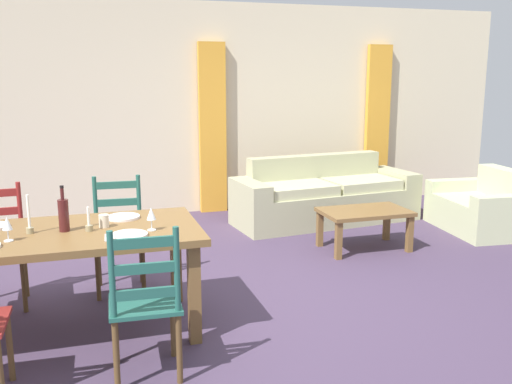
# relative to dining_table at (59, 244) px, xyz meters

# --- Properties ---
(ground_plane) EXTENTS (9.60, 9.60, 0.02)m
(ground_plane) POSITION_rel_dining_table_xyz_m (1.27, 0.13, -0.67)
(ground_plane) COLOR #45364E
(wall_far) EXTENTS (9.60, 0.16, 2.70)m
(wall_far) POSITION_rel_dining_table_xyz_m (1.27, 3.43, 0.69)
(wall_far) COLOR beige
(wall_far) RESTS_ON ground_plane
(curtain_panel_left) EXTENTS (0.35, 0.08, 2.20)m
(curtain_panel_left) POSITION_rel_dining_table_xyz_m (1.83, 3.29, 0.44)
(curtain_panel_left) COLOR gold
(curtain_panel_left) RESTS_ON ground_plane
(curtain_panel_right) EXTENTS (0.35, 0.08, 2.20)m
(curtain_panel_right) POSITION_rel_dining_table_xyz_m (4.23, 3.29, 0.44)
(curtain_panel_right) COLOR gold
(curtain_panel_right) RESTS_ON ground_plane
(dining_table) EXTENTS (1.90, 0.96, 0.75)m
(dining_table) POSITION_rel_dining_table_xyz_m (0.00, 0.00, 0.00)
(dining_table) COLOR brown
(dining_table) RESTS_ON ground_plane
(dining_chair_near_right) EXTENTS (0.44, 0.42, 0.96)m
(dining_chair_near_right) POSITION_rel_dining_table_xyz_m (0.49, -0.75, -0.19)
(dining_chair_near_right) COLOR #22594D
(dining_chair_near_right) RESTS_ON ground_plane
(dining_chair_far_right) EXTENTS (0.44, 0.42, 0.96)m
(dining_chair_far_right) POSITION_rel_dining_table_xyz_m (0.44, 0.78, -0.19)
(dining_chair_far_right) COLOR #245C4C
(dining_chair_far_right) RESTS_ON ground_plane
(dinner_plate_near_right) EXTENTS (0.24, 0.24, 0.02)m
(dinner_plate_near_right) POSITION_rel_dining_table_xyz_m (0.45, -0.25, 0.10)
(dinner_plate_near_right) COLOR white
(dinner_plate_near_right) RESTS_ON dining_table
(fork_near_right) EXTENTS (0.02, 0.17, 0.01)m
(fork_near_right) POSITION_rel_dining_table_xyz_m (0.30, -0.25, 0.09)
(fork_near_right) COLOR silver
(fork_near_right) RESTS_ON dining_table
(dinner_plate_far_right) EXTENTS (0.24, 0.24, 0.02)m
(dinner_plate_far_right) POSITION_rel_dining_table_xyz_m (0.45, 0.25, 0.10)
(dinner_plate_far_right) COLOR white
(dinner_plate_far_right) RESTS_ON dining_table
(fork_far_right) EXTENTS (0.02, 0.17, 0.01)m
(fork_far_right) POSITION_rel_dining_table_xyz_m (0.30, 0.25, 0.09)
(fork_far_right) COLOR silver
(fork_far_right) RESTS_ON dining_table
(wine_bottle) EXTENTS (0.07, 0.07, 0.32)m
(wine_bottle) POSITION_rel_dining_table_xyz_m (0.04, 0.01, 0.20)
(wine_bottle) COLOR #471919
(wine_bottle) RESTS_ON dining_table
(wine_glass_near_left) EXTENTS (0.06, 0.06, 0.16)m
(wine_glass_near_left) POSITION_rel_dining_table_xyz_m (-0.30, -0.13, 0.20)
(wine_glass_near_left) COLOR white
(wine_glass_near_left) RESTS_ON dining_table
(wine_glass_near_right) EXTENTS (0.06, 0.06, 0.16)m
(wine_glass_near_right) POSITION_rel_dining_table_xyz_m (0.61, -0.15, 0.20)
(wine_glass_near_right) COLOR white
(wine_glass_near_right) RESTS_ON dining_table
(coffee_cup_primary) EXTENTS (0.07, 0.07, 0.09)m
(coffee_cup_primary) POSITION_rel_dining_table_xyz_m (0.30, 0.03, 0.13)
(coffee_cup_primary) COLOR beige
(coffee_cup_primary) RESTS_ON dining_table
(candle_tall) EXTENTS (0.05, 0.05, 0.27)m
(candle_tall) POSITION_rel_dining_table_xyz_m (-0.18, 0.02, 0.16)
(candle_tall) COLOR #998C66
(candle_tall) RESTS_ON dining_table
(candle_short) EXTENTS (0.05, 0.05, 0.17)m
(candle_short) POSITION_rel_dining_table_xyz_m (0.20, -0.04, 0.13)
(candle_short) COLOR #998C66
(candle_short) RESTS_ON dining_table
(couch) EXTENTS (2.35, 1.04, 0.80)m
(couch) POSITION_rel_dining_table_xyz_m (3.03, 2.40, -0.37)
(couch) COLOR #AEAD85
(couch) RESTS_ON ground_plane
(coffee_table) EXTENTS (0.90, 0.56, 0.42)m
(coffee_table) POSITION_rel_dining_table_xyz_m (2.95, 1.18, -0.31)
(coffee_table) COLOR brown
(coffee_table) RESTS_ON ground_plane
(armchair_upholstered) EXTENTS (0.91, 1.23, 0.72)m
(armchair_upholstered) POSITION_rel_dining_table_xyz_m (4.65, 1.42, -0.41)
(armchair_upholstered) COLOR beige
(armchair_upholstered) RESTS_ON ground_plane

